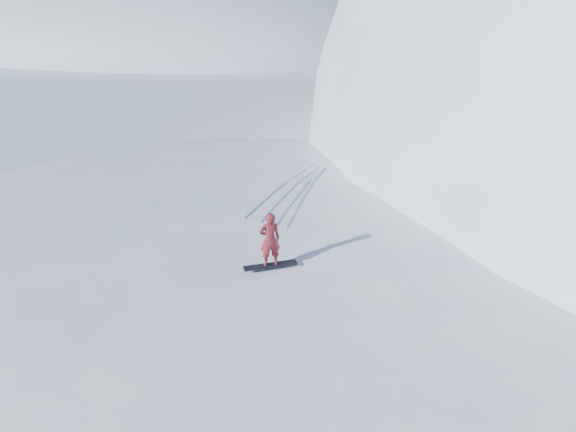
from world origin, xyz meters
name	(u,v)px	position (x,y,z in m)	size (l,w,h in m)	color
ground	(243,307)	(0.00, 0.00, 0.00)	(400.00, 400.00, 0.00)	white
near_ridge	(312,272)	(1.00, 3.00, 0.00)	(36.00, 28.00, 4.80)	white
far_ridge_a	(107,36)	(-70.00, 60.00, 0.00)	(120.00, 70.00, 28.00)	white
far_ridge_c	(360,23)	(-40.00, 110.00, 0.00)	(140.00, 90.00, 36.00)	white
wind_bumps	(263,273)	(-0.56, 2.12, 0.00)	(16.00, 14.40, 1.00)	white
snowboard	(270,265)	(1.57, -0.82, 2.41)	(1.49, 0.28, 0.02)	black
snowboarder	(270,239)	(1.57, -0.82, 3.21)	(0.57, 0.38, 1.57)	maroon
vapor_plume	(76,54)	(-53.82, 39.17, 0.00)	(10.89, 8.71, 7.63)	white
board_tracks	(293,190)	(-0.53, 4.34, 2.42)	(2.38, 5.96, 0.04)	silver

